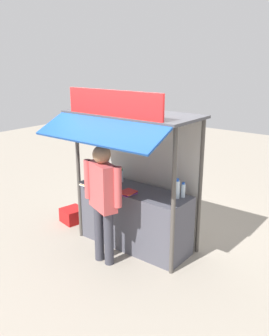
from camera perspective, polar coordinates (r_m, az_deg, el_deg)
ground_plane at (r=5.95m, az=0.00°, el=-12.02°), size 20.00×20.00×0.00m
stall_counter at (r=5.73m, az=0.00°, el=-7.89°), size 1.80×0.63×0.95m
stall_structure at (r=5.44m, az=0.51°, el=2.22°), size 2.00×1.48×2.49m
water_bottle_far_left at (r=5.87m, az=-2.08°, el=-1.23°), size 0.06×0.06×0.22m
water_bottle_mid_right at (r=5.27m, az=7.74°, el=-3.53°), size 0.06×0.06×0.23m
water_bottle_right at (r=5.21m, az=6.76°, el=-3.34°), size 0.08×0.08×0.30m
water_bottle_front_left at (r=6.03m, az=-3.98°, el=-0.72°), size 0.06×0.06×0.23m
magazine_stack_mid_left at (r=5.38m, az=-1.10°, el=-3.90°), size 0.24×0.27×0.05m
magazine_stack_left at (r=5.79m, az=-6.93°, el=-2.36°), size 0.28×0.32×0.06m
banana_bunch_leftmost at (r=5.40m, az=-7.82°, el=5.54°), size 0.08×0.08×0.25m
banana_bunch_inner_left at (r=4.82m, az=-0.36°, el=4.02°), size 0.10×0.10×0.27m
banana_bunch_rightmost at (r=4.65m, az=2.34°, el=3.85°), size 0.11×0.10×0.26m
vendor_person at (r=5.06m, az=-5.07°, el=-4.17°), size 0.67×0.38×1.77m
plastic_crate at (r=6.75m, az=-9.80°, el=-7.39°), size 0.43×0.43×0.26m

